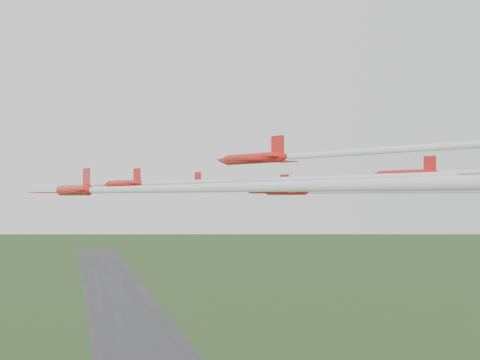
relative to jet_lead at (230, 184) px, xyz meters
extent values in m
cube|color=#363639|center=(3.90, 197.67, -59.39)|extent=(38.00, 900.00, 0.04)
cylinder|color=red|center=(-4.84, 10.69, 0.03)|extent=(4.11, 7.48, 1.00)
cone|color=red|center=(-6.77, 14.98, 0.03)|extent=(1.59, 1.91, 1.00)
cone|color=red|center=(-3.01, 6.66, 0.03)|extent=(1.28, 1.37, 0.91)
ellipsoid|color=black|center=(-5.59, 12.36, 0.39)|extent=(0.71, 0.95, 0.29)
cube|color=red|center=(-4.54, 10.03, -0.20)|extent=(8.30, 5.47, 0.09)
cube|color=red|center=(-3.37, 7.45, 0.03)|extent=(3.78, 2.50, 0.07)
cube|color=red|center=(-3.44, 7.61, 1.03)|extent=(0.76, 1.53, 1.83)
cylinder|color=silver|center=(5.28, -11.68, -0.02)|extent=(16.67, 35.98, 0.55)
cylinder|color=red|center=(-16.22, -8.24, -0.26)|extent=(4.16, 7.51, 1.01)
cone|color=red|center=(-18.19, -3.94, -0.26)|extent=(1.60, 1.92, 1.01)
cone|color=red|center=(-14.37, -12.29, -0.26)|extent=(1.29, 1.38, 0.92)
ellipsoid|color=black|center=(-16.99, -6.57, 0.11)|extent=(0.71, 0.95, 0.29)
cube|color=red|center=(-15.92, -8.90, -0.49)|extent=(8.34, 5.53, 0.09)
cube|color=red|center=(-14.74, -11.49, -0.26)|extent=(3.80, 2.53, 0.07)
cube|color=red|center=(-14.81, -11.33, 0.75)|extent=(0.77, 1.54, 1.84)
cylinder|color=silver|center=(-4.96, -32.89, -0.30)|extent=(18.92, 40.53, 0.55)
cylinder|color=red|center=(10.20, 4.62, -1.12)|extent=(4.47, 8.44, 1.13)
cone|color=red|center=(8.12, 9.46, -1.12)|extent=(1.76, 2.14, 1.13)
cone|color=red|center=(12.16, 0.06, -1.12)|extent=(1.43, 1.53, 1.02)
ellipsoid|color=black|center=(9.39, 6.50, -0.71)|extent=(0.78, 1.06, 0.33)
cube|color=red|center=(10.53, 3.86, -1.37)|extent=(9.32, 6.00, 0.10)
cube|color=red|center=(11.78, 0.95, -1.12)|extent=(4.25, 2.74, 0.08)
cube|color=red|center=(11.70, 1.14, 0.01)|extent=(0.82, 1.73, 2.05)
cylinder|color=silver|center=(21.61, -21.93, -1.17)|extent=(19.02, 43.19, 0.61)
cylinder|color=red|center=(-22.57, -21.41, -1.19)|extent=(3.91, 9.02, 1.18)
cone|color=red|center=(-24.26, -16.17, -1.19)|extent=(1.71, 2.19, 1.18)
cone|color=red|center=(-20.98, -26.35, -1.19)|extent=(1.41, 1.55, 1.07)
ellipsoid|color=black|center=(-23.22, -19.37, -0.77)|extent=(0.74, 1.11, 0.34)
cube|color=red|center=(-22.30, -22.22, -1.46)|extent=(9.81, 5.53, 0.11)
cube|color=red|center=(-21.29, -25.38, -1.19)|extent=(4.47, 2.53, 0.09)
cube|color=red|center=(-21.35, -25.18, -0.02)|extent=(0.69, 1.87, 2.14)
cylinder|color=silver|center=(-12.19, -53.61, -1.25)|extent=(17.82, 53.61, 0.64)
cylinder|color=red|center=(1.25, -15.35, -1.03)|extent=(3.59, 7.34, 0.97)
cone|color=red|center=(-0.37, -11.12, -1.03)|extent=(1.47, 1.83, 0.97)
cone|color=red|center=(2.79, -19.34, -1.03)|extent=(1.20, 1.30, 0.88)
ellipsoid|color=black|center=(0.62, -13.71, -0.68)|extent=(0.65, 0.91, 0.28)
cube|color=red|center=(1.51, -16.01, -1.25)|extent=(8.06, 4.92, 0.09)
cube|color=red|center=(2.49, -18.56, -1.03)|extent=(3.67, 2.25, 0.07)
cube|color=red|center=(2.42, -18.40, -0.07)|extent=(0.65, 1.51, 1.76)
cylinder|color=silver|center=(9.64, -37.18, -1.08)|extent=(13.86, 34.95, 0.53)
cylinder|color=red|center=(23.39, -5.99, -0.39)|extent=(4.26, 7.70, 1.03)
cone|color=red|center=(21.38, -1.58, -0.39)|extent=(1.64, 1.97, 1.03)
cone|color=red|center=(25.28, -10.14, -0.39)|extent=(1.32, 1.42, 0.94)
ellipsoid|color=black|center=(22.61, -4.28, -0.01)|extent=(0.73, 0.98, 0.30)
cube|color=red|center=(23.70, -6.67, -0.62)|extent=(8.54, 5.66, 0.09)
cube|color=red|center=(24.91, -9.33, -0.39)|extent=(3.89, 2.59, 0.08)
cube|color=red|center=(24.84, -9.16, 0.65)|extent=(0.79, 1.58, 1.88)
cylinder|color=red|center=(-4.55, -29.28, 2.07)|extent=(4.61, 8.23, 1.11)
cone|color=red|center=(-6.73, -24.58, 2.07)|extent=(1.77, 2.11, 1.11)
cone|color=red|center=(-2.49, -33.71, 2.07)|extent=(1.42, 1.52, 1.01)
ellipsoid|color=black|center=(-5.39, -27.46, 2.47)|extent=(0.79, 1.05, 0.32)
cube|color=red|center=(-4.21, -30.01, 1.82)|extent=(9.14, 6.10, 0.10)
cube|color=red|center=(-2.89, -32.84, 2.07)|extent=(4.16, 2.79, 0.08)
cube|color=red|center=(-2.98, -32.66, 3.18)|extent=(0.85, 1.69, 2.01)
cylinder|color=red|center=(18.49, -18.86, 0.97)|extent=(4.20, 8.45, 1.12)
cone|color=red|center=(16.58, -13.99, 0.97)|extent=(1.71, 2.11, 1.12)
cone|color=red|center=(20.29, -23.44, 0.97)|extent=(1.39, 1.51, 1.02)
ellipsoid|color=black|center=(17.75, -16.97, 1.37)|extent=(0.75, 1.05, 0.33)
cube|color=red|center=(18.79, -19.61, 0.71)|extent=(9.29, 5.73, 0.10)
cube|color=red|center=(19.94, -22.54, 0.97)|extent=(4.23, 2.62, 0.08)
cube|color=red|center=(19.86, -22.36, 2.08)|extent=(0.76, 1.74, 2.03)
camera|label=1|loc=(-22.95, -95.97, -1.80)|focal=50.00mm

